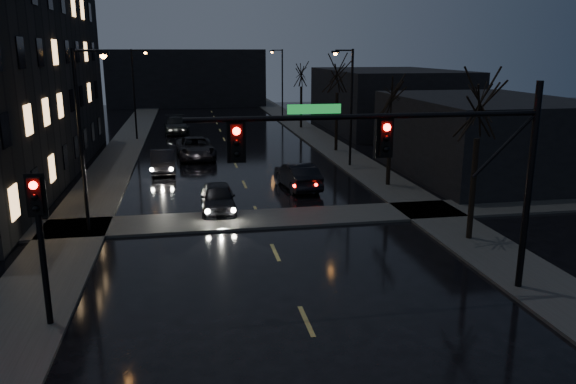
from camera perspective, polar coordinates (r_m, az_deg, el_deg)
name	(u,v)px	position (r m, az deg, el deg)	size (l,w,h in m)	color
sidewalk_left	(116,160)	(43.11, -17.03, 3.10)	(3.00, 140.00, 0.12)	#2D2D2B
sidewalk_right	(340,153)	(44.39, 5.34, 3.97)	(3.00, 140.00, 0.12)	#2D2D2B
sidewalk_cross	(261,219)	(26.95, -2.80, -2.75)	(40.00, 3.00, 0.12)	#2D2D2B
commercial_right_near	(484,137)	(38.41, 19.25, 5.32)	(10.00, 14.00, 5.00)	black
commercial_right_far	(388,100)	(58.89, 10.08, 9.22)	(12.00, 18.00, 6.00)	black
far_block	(187,78)	(85.16, -10.24, 11.37)	(22.00, 10.00, 8.00)	black
signal_mast	(423,152)	(17.84, 13.53, 3.97)	(11.11, 0.41, 7.00)	black
signal_pole_left	(40,230)	(17.32, -23.91, -3.51)	(0.35, 0.41, 4.53)	black
tree_near	(481,94)	(24.15, 18.99, 9.42)	(3.52, 3.52, 8.08)	black
tree_mid_a	(392,88)	(33.26, 10.53, 10.38)	(3.30, 3.30, 7.58)	black
tree_mid_b	(338,67)	(44.64, 5.06, 12.49)	(3.74, 3.74, 8.59)	black
tree_far	(301,69)	(58.28, 1.37, 12.40)	(3.43, 3.43, 7.88)	black
streetlight_l_near	(85,126)	(25.63, -19.94, 6.33)	(1.53, 0.28, 8.00)	black
streetlight_l_far	(136,87)	(52.34, -15.18, 10.30)	(1.53, 0.28, 8.00)	black
streetlight_r_mid	(348,98)	(38.75, 6.17, 9.49)	(1.53, 0.28, 8.00)	black
streetlight_r_far	(280,78)	(66.04, -0.77, 11.50)	(1.53, 0.28, 8.00)	black
oncoming_car_a	(218,198)	(28.42, -7.15, -0.57)	(1.69, 4.19, 1.43)	black
oncoming_car_b	(163,162)	(38.25, -12.61, 3.04)	(1.53, 4.39, 1.45)	black
oncoming_car_c	(196,148)	(42.77, -9.37, 4.45)	(2.64, 5.73, 1.59)	black
oncoming_car_d	(176,125)	(56.42, -11.27, 6.71)	(2.24, 5.51, 1.60)	black
lead_car	(298,176)	(32.90, 0.98, 1.67)	(1.63, 4.67, 1.54)	black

